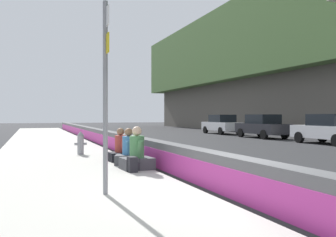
{
  "coord_description": "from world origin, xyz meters",
  "views": [
    {
      "loc": [
        -5.82,
        3.56,
        1.6
      ],
      "look_at": [
        7.48,
        -1.48,
        1.5
      ],
      "focal_mm": 38.55,
      "sensor_mm": 36.0,
      "label": 1
    }
  ],
  "objects_px": {
    "seated_person_foreground": "(137,156)",
    "backpack": "(133,165)",
    "seated_person_rear": "(121,151)",
    "parked_car_fourth": "(262,126)",
    "seated_person_middle": "(129,153)",
    "parked_car_third": "(330,129)",
    "fire_hydrant": "(81,143)",
    "parked_car_midline": "(222,124)",
    "route_sign_post": "(106,83)"
  },
  "relations": [
    {
      "from": "seated_person_foreground",
      "to": "backpack",
      "type": "distance_m",
      "value": 0.54
    },
    {
      "from": "seated_person_rear",
      "to": "parked_car_fourth",
      "type": "bearing_deg",
      "value": -50.86
    },
    {
      "from": "seated_person_middle",
      "to": "parked_car_third",
      "type": "height_order",
      "value": "parked_car_third"
    },
    {
      "from": "fire_hydrant",
      "to": "parked_car_fourth",
      "type": "height_order",
      "value": "parked_car_fourth"
    },
    {
      "from": "parked_car_midline",
      "to": "parked_car_fourth",
      "type": "bearing_deg",
      "value": 178.55
    },
    {
      "from": "parked_car_third",
      "to": "parked_car_fourth",
      "type": "distance_m",
      "value": 6.24
    },
    {
      "from": "seated_person_rear",
      "to": "backpack",
      "type": "relative_size",
      "value": 2.68
    },
    {
      "from": "fire_hydrant",
      "to": "backpack",
      "type": "xyz_separation_m",
      "value": [
        -4.9,
        -0.72,
        -0.25
      ]
    },
    {
      "from": "backpack",
      "to": "parked_car_third",
      "type": "bearing_deg",
      "value": -63.33
    },
    {
      "from": "route_sign_post",
      "to": "seated_person_middle",
      "type": "height_order",
      "value": "route_sign_post"
    },
    {
      "from": "parked_car_third",
      "to": "seated_person_rear",
      "type": "bearing_deg",
      "value": 108.3
    },
    {
      "from": "fire_hydrant",
      "to": "seated_person_foreground",
      "type": "xyz_separation_m",
      "value": [
        -4.44,
        -0.96,
        -0.08
      ]
    },
    {
      "from": "seated_person_middle",
      "to": "parked_car_fourth",
      "type": "relative_size",
      "value": 0.24
    },
    {
      "from": "seated_person_foreground",
      "to": "parked_car_fourth",
      "type": "height_order",
      "value": "parked_car_fourth"
    },
    {
      "from": "fire_hydrant",
      "to": "seated_person_foreground",
      "type": "distance_m",
      "value": 4.55
    },
    {
      "from": "seated_person_foreground",
      "to": "seated_person_middle",
      "type": "height_order",
      "value": "seated_person_foreground"
    },
    {
      "from": "route_sign_post",
      "to": "seated_person_rear",
      "type": "relative_size",
      "value": 3.36
    },
    {
      "from": "route_sign_post",
      "to": "backpack",
      "type": "xyz_separation_m",
      "value": [
        2.41,
        -1.17,
        -1.88
      ]
    },
    {
      "from": "backpack",
      "to": "route_sign_post",
      "type": "bearing_deg",
      "value": 154.01
    },
    {
      "from": "seated_person_rear",
      "to": "parked_car_midline",
      "type": "bearing_deg",
      "value": -38.01
    },
    {
      "from": "fire_hydrant",
      "to": "parked_car_third",
      "type": "distance_m",
      "value": 14.1
    },
    {
      "from": "route_sign_post",
      "to": "seated_person_middle",
      "type": "relative_size",
      "value": 3.28
    },
    {
      "from": "parked_car_third",
      "to": "parked_car_midline",
      "type": "xyz_separation_m",
      "value": [
        12.47,
        -0.08,
        0.0
      ]
    },
    {
      "from": "backpack",
      "to": "seated_person_middle",
      "type": "bearing_deg",
      "value": -10.42
    },
    {
      "from": "parked_car_fourth",
      "to": "parked_car_midline",
      "type": "relative_size",
      "value": 1.0
    },
    {
      "from": "seated_person_middle",
      "to": "backpack",
      "type": "bearing_deg",
      "value": 169.58
    },
    {
      "from": "route_sign_post",
      "to": "parked_car_fourth",
      "type": "relative_size",
      "value": 0.8
    },
    {
      "from": "seated_person_rear",
      "to": "parked_car_fourth",
      "type": "xyz_separation_m",
      "value": [
        10.55,
        -12.96,
        0.39
      ]
    },
    {
      "from": "seated_person_middle",
      "to": "backpack",
      "type": "distance_m",
      "value": 1.48
    },
    {
      "from": "fire_hydrant",
      "to": "seated_person_foreground",
      "type": "relative_size",
      "value": 0.75
    },
    {
      "from": "fire_hydrant",
      "to": "seated_person_foreground",
      "type": "height_order",
      "value": "seated_person_foreground"
    },
    {
      "from": "route_sign_post",
      "to": "fire_hydrant",
      "type": "height_order",
      "value": "route_sign_post"
    },
    {
      "from": "fire_hydrant",
      "to": "parked_car_third",
      "type": "xyz_separation_m",
      "value": [
        1.76,
        -13.99,
        0.27
      ]
    },
    {
      "from": "fire_hydrant",
      "to": "seated_person_rear",
      "type": "relative_size",
      "value": 0.82
    },
    {
      "from": "backpack",
      "to": "parked_car_midline",
      "type": "distance_m",
      "value": 23.34
    },
    {
      "from": "backpack",
      "to": "parked_car_fourth",
      "type": "relative_size",
      "value": 0.09
    },
    {
      "from": "fire_hydrant",
      "to": "seated_person_rear",
      "type": "height_order",
      "value": "seated_person_rear"
    },
    {
      "from": "fire_hydrant",
      "to": "seated_person_foreground",
      "type": "bearing_deg",
      "value": -167.78
    },
    {
      "from": "route_sign_post",
      "to": "parked_car_fourth",
      "type": "distance_m",
      "value": 21.04
    },
    {
      "from": "backpack",
      "to": "parked_car_third",
      "type": "height_order",
      "value": "parked_car_third"
    },
    {
      "from": "seated_person_rear",
      "to": "parked_car_fourth",
      "type": "relative_size",
      "value": 0.24
    },
    {
      "from": "route_sign_post",
      "to": "seated_person_rear",
      "type": "height_order",
      "value": "route_sign_post"
    },
    {
      "from": "parked_car_midline",
      "to": "fire_hydrant",
      "type": "bearing_deg",
      "value": 135.34
    },
    {
      "from": "seated_person_middle",
      "to": "parked_car_fourth",
      "type": "distance_m",
      "value": 17.28
    },
    {
      "from": "parked_car_third",
      "to": "parked_car_midline",
      "type": "distance_m",
      "value": 12.48
    },
    {
      "from": "parked_car_midline",
      "to": "seated_person_middle",
      "type": "bearing_deg",
      "value": 143.51
    },
    {
      "from": "seated_person_middle",
      "to": "parked_car_midline",
      "type": "relative_size",
      "value": 0.24
    },
    {
      "from": "parked_car_midline",
      "to": "backpack",
      "type": "bearing_deg",
      "value": 145.1
    },
    {
      "from": "fire_hydrant",
      "to": "backpack",
      "type": "relative_size",
      "value": 2.2
    },
    {
      "from": "route_sign_post",
      "to": "backpack",
      "type": "bearing_deg",
      "value": -25.99
    }
  ]
}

